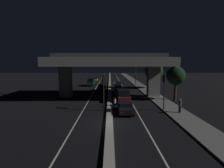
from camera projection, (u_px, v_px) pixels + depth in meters
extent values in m
plane|color=black|center=(109.00, 124.00, 17.35)|extent=(200.00, 200.00, 0.00)
cube|color=beige|center=(98.00, 84.00, 52.07)|extent=(0.12, 126.00, 0.00)
cube|color=beige|center=(121.00, 84.00, 52.16)|extent=(0.12, 126.00, 0.00)
cube|color=gray|center=(110.00, 83.00, 52.10)|extent=(0.69, 126.00, 0.27)
cube|color=#5B5956|center=(141.00, 87.00, 45.25)|extent=(2.87, 126.00, 0.14)
cube|color=gray|center=(66.00, 82.00, 31.33)|extent=(2.06, 1.60, 5.54)
cube|color=gray|center=(153.00, 82.00, 31.52)|extent=(2.06, 1.60, 5.54)
cube|color=gray|center=(110.00, 62.00, 31.03)|extent=(20.97, 10.95, 1.42)
cube|color=#333335|center=(110.00, 56.00, 30.90)|extent=(20.97, 0.40, 0.90)
cylinder|color=black|center=(104.00, 93.00, 21.85)|extent=(0.14, 0.14, 4.71)
cube|color=black|center=(104.00, 79.00, 21.83)|extent=(0.30, 0.28, 0.95)
sphere|color=red|center=(104.00, 77.00, 21.95)|extent=(0.18, 0.18, 0.18)
sphere|color=black|center=(104.00, 79.00, 21.98)|extent=(0.18, 0.18, 0.18)
sphere|color=black|center=(104.00, 81.00, 22.02)|extent=(0.18, 0.18, 0.18)
cylinder|color=black|center=(164.00, 92.00, 21.93)|extent=(0.14, 0.14, 4.81)
cube|color=black|center=(164.00, 78.00, 21.91)|extent=(0.30, 0.28, 0.95)
sphere|color=red|center=(164.00, 76.00, 22.03)|extent=(0.18, 0.18, 0.18)
sphere|color=black|center=(164.00, 78.00, 22.06)|extent=(0.18, 0.18, 0.18)
sphere|color=black|center=(164.00, 81.00, 22.10)|extent=(0.18, 0.18, 0.18)
cylinder|color=#2D2D30|center=(136.00, 71.00, 47.87)|extent=(0.18, 0.18, 8.10)
cylinder|color=#2D2D30|center=(132.00, 57.00, 47.42)|extent=(2.16, 0.10, 0.10)
ellipsoid|color=#F2B759|center=(128.00, 57.00, 47.42)|extent=(0.56, 0.32, 0.24)
cube|color=black|center=(125.00, 108.00, 21.16)|extent=(1.72, 4.20, 0.58)
cube|color=black|center=(126.00, 104.00, 21.00)|extent=(1.52, 1.68, 0.46)
cylinder|color=black|center=(118.00, 108.00, 22.56)|extent=(0.20, 0.61, 0.61)
cylinder|color=black|center=(131.00, 108.00, 22.58)|extent=(0.20, 0.61, 0.61)
cylinder|color=black|center=(119.00, 114.00, 19.81)|extent=(0.20, 0.61, 0.61)
cylinder|color=black|center=(134.00, 114.00, 19.83)|extent=(0.20, 0.61, 0.61)
cube|color=red|center=(122.00, 113.00, 19.05)|extent=(0.18, 0.03, 0.11)
cube|color=red|center=(133.00, 113.00, 19.07)|extent=(0.18, 0.03, 0.11)
cube|color=#591414|center=(123.00, 98.00, 27.19)|extent=(2.08, 4.30, 0.75)
cube|color=black|center=(123.00, 92.00, 27.19)|extent=(1.80, 3.11, 0.99)
cylinder|color=black|center=(116.00, 98.00, 28.56)|extent=(0.23, 0.63, 0.62)
cylinder|color=black|center=(128.00, 98.00, 28.66)|extent=(0.23, 0.63, 0.62)
cylinder|color=black|center=(118.00, 102.00, 25.80)|extent=(0.23, 0.63, 0.62)
cylinder|color=black|center=(130.00, 102.00, 25.90)|extent=(0.23, 0.63, 0.62)
cube|color=red|center=(120.00, 100.00, 25.05)|extent=(0.18, 0.04, 0.11)
cube|color=red|center=(129.00, 100.00, 25.12)|extent=(0.18, 0.04, 0.11)
cube|color=black|center=(118.00, 90.00, 35.73)|extent=(1.80, 4.73, 0.70)
cube|color=black|center=(118.00, 87.00, 35.54)|extent=(1.54, 1.91, 0.54)
cylinder|color=black|center=(113.00, 90.00, 37.27)|extent=(0.21, 0.64, 0.64)
cylinder|color=black|center=(121.00, 90.00, 37.33)|extent=(0.21, 0.64, 0.64)
cylinder|color=black|center=(114.00, 93.00, 34.20)|extent=(0.21, 0.64, 0.64)
cylinder|color=black|center=(123.00, 93.00, 34.26)|extent=(0.21, 0.64, 0.64)
cube|color=red|center=(116.00, 91.00, 33.36)|extent=(0.18, 0.03, 0.11)
cube|color=red|center=(122.00, 91.00, 33.40)|extent=(0.18, 0.03, 0.11)
cube|color=gray|center=(118.00, 86.00, 42.51)|extent=(1.79, 4.69, 0.64)
cube|color=black|center=(118.00, 83.00, 42.44)|extent=(1.54, 2.83, 0.62)
cylinder|color=black|center=(114.00, 86.00, 44.04)|extent=(0.22, 0.69, 0.69)
cylinder|color=black|center=(121.00, 86.00, 44.10)|extent=(0.22, 0.69, 0.69)
cylinder|color=black|center=(115.00, 88.00, 40.99)|extent=(0.22, 0.69, 0.69)
cylinder|color=black|center=(122.00, 88.00, 41.06)|extent=(0.22, 0.69, 0.69)
cube|color=red|center=(116.00, 87.00, 40.17)|extent=(0.18, 0.04, 0.11)
cube|color=red|center=(121.00, 87.00, 40.21)|extent=(0.18, 0.04, 0.11)
cube|color=black|center=(102.00, 88.00, 38.33)|extent=(1.89, 4.75, 0.77)
cube|color=black|center=(102.00, 85.00, 38.38)|extent=(1.62, 1.92, 0.45)
cylinder|color=black|center=(106.00, 91.00, 36.82)|extent=(0.21, 0.61, 0.61)
cylinder|color=black|center=(97.00, 91.00, 36.83)|extent=(0.21, 0.61, 0.61)
cylinder|color=black|center=(106.00, 89.00, 39.92)|extent=(0.21, 0.61, 0.61)
cylinder|color=black|center=(99.00, 89.00, 39.93)|extent=(0.21, 0.61, 0.61)
cube|color=white|center=(105.00, 87.00, 40.70)|extent=(0.18, 0.03, 0.11)
cube|color=white|center=(100.00, 87.00, 40.71)|extent=(0.18, 0.03, 0.11)
cube|color=black|center=(91.00, 83.00, 47.72)|extent=(1.86, 4.71, 0.75)
cube|color=black|center=(91.00, 80.00, 47.51)|extent=(1.62, 3.40, 0.89)
cylinder|color=black|center=(94.00, 85.00, 46.22)|extent=(0.22, 0.70, 0.69)
cylinder|color=black|center=(87.00, 85.00, 46.25)|extent=(0.22, 0.70, 0.69)
cylinder|color=black|center=(95.00, 84.00, 49.27)|extent=(0.22, 0.70, 0.69)
cylinder|color=black|center=(89.00, 84.00, 49.30)|extent=(0.22, 0.70, 0.69)
cube|color=white|center=(94.00, 83.00, 50.04)|extent=(0.18, 0.04, 0.11)
cube|color=white|center=(90.00, 83.00, 50.06)|extent=(0.18, 0.04, 0.11)
cube|color=gold|center=(95.00, 80.00, 58.81)|extent=(1.73, 4.16, 0.57)
cube|color=black|center=(95.00, 78.00, 58.85)|extent=(1.49, 1.68, 0.51)
cylinder|color=black|center=(97.00, 81.00, 57.48)|extent=(0.21, 0.65, 0.65)
cylinder|color=black|center=(92.00, 81.00, 57.49)|extent=(0.21, 0.65, 0.65)
cylinder|color=black|center=(98.00, 80.00, 60.19)|extent=(0.21, 0.65, 0.65)
cylinder|color=black|center=(93.00, 80.00, 60.20)|extent=(0.21, 0.65, 0.65)
cube|color=white|center=(97.00, 80.00, 60.87)|extent=(0.18, 0.03, 0.11)
cube|color=white|center=(94.00, 80.00, 60.88)|extent=(0.18, 0.03, 0.11)
cylinder|color=black|center=(115.00, 104.00, 24.47)|extent=(0.12, 0.57, 0.56)
cylinder|color=black|center=(115.00, 107.00, 23.11)|extent=(0.14, 0.57, 0.56)
cube|color=navy|center=(115.00, 104.00, 23.76)|extent=(0.32, 1.06, 0.32)
cylinder|color=beige|center=(115.00, 101.00, 23.72)|extent=(0.34, 0.34, 0.50)
sphere|color=#B21919|center=(115.00, 98.00, 23.67)|extent=(0.24, 0.24, 0.24)
cube|color=red|center=(115.00, 105.00, 23.03)|extent=(0.08, 0.04, 0.08)
cylinder|color=black|center=(115.00, 96.00, 31.26)|extent=(0.10, 0.56, 0.55)
cylinder|color=black|center=(115.00, 97.00, 30.06)|extent=(0.12, 0.56, 0.55)
cube|color=maroon|center=(115.00, 95.00, 30.64)|extent=(0.27, 0.93, 0.32)
cylinder|color=navy|center=(115.00, 93.00, 30.59)|extent=(0.33, 0.33, 0.54)
sphere|color=silver|center=(115.00, 90.00, 30.54)|extent=(0.24, 0.24, 0.24)
cube|color=red|center=(115.00, 96.00, 29.98)|extent=(0.08, 0.03, 0.08)
cylinder|color=black|center=(180.00, 109.00, 20.87)|extent=(0.30, 0.30, 0.78)
cylinder|color=#3F3F44|center=(180.00, 103.00, 20.79)|extent=(0.36, 0.36, 0.65)
sphere|color=tan|center=(180.00, 100.00, 20.74)|extent=(0.21, 0.21, 0.21)
cylinder|color=#38281C|center=(175.00, 91.00, 28.39)|extent=(0.47, 0.47, 2.95)
sphere|color=black|center=(176.00, 76.00, 28.10)|extent=(2.99, 2.99, 2.99)
cylinder|color=#2D2116|center=(154.00, 83.00, 42.40)|extent=(0.30, 0.30, 2.52)
sphere|color=black|center=(154.00, 71.00, 42.07)|extent=(4.37, 4.37, 4.37)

